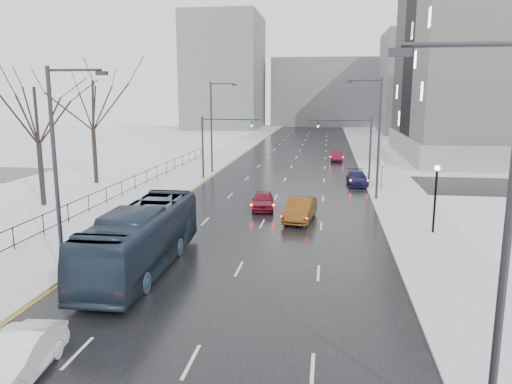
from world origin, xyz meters
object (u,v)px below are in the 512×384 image
at_px(streetlight_l_near, 59,162).
at_px(mast_signal_left, 213,140).
at_px(lamppost_r_mid, 436,189).
at_px(sedan_right_far, 357,178).
at_px(sedan_center_near, 263,200).
at_px(bus, 142,238).
at_px(mast_signal_right, 359,142).
at_px(tree_park_d, 44,206).
at_px(sedan_right_near, 300,209).
at_px(streetlight_l_far, 213,123).
at_px(sedan_right_distant, 337,156).
at_px(streetlight_r_near, 497,234).
at_px(sedan_left_near, 17,359).
at_px(no_uturn_sign, 382,167).
at_px(tree_park_e, 97,184).
at_px(streetlight_r_mid, 376,133).

distance_m(streetlight_l_near, mast_signal_left, 28.05).
bearing_deg(lamppost_r_mid, sedan_right_far, 102.62).
relative_size(mast_signal_left, sedan_center_near, 1.61).
distance_m(bus, sedan_right_far, 28.36).
bearing_deg(mast_signal_left, sedan_right_far, -4.03).
distance_m(streetlight_l_near, mast_signal_right, 32.03).
distance_m(tree_park_d, mast_signal_left, 17.96).
height_order(tree_park_d, bus, tree_park_d).
height_order(lamppost_r_mid, mast_signal_right, mast_signal_right).
bearing_deg(mast_signal_right, sedan_right_near, -107.04).
distance_m(streetlight_l_far, mast_signal_right, 16.07).
xyz_separation_m(streetlight_l_near, bus, (3.37, 1.29, -3.96)).
height_order(tree_park_d, sedan_right_distant, tree_park_d).
height_order(streetlight_l_far, sedan_center_near, streetlight_l_far).
bearing_deg(sedan_right_far, bus, -117.92).
distance_m(streetlight_r_near, sedan_right_near, 23.48).
bearing_deg(sedan_left_near, sedan_right_distant, 73.50).
bearing_deg(mast_signal_left, tree_park_d, -126.80).
distance_m(streetlight_l_far, mast_signal_left, 4.36).
relative_size(streetlight_l_far, sedan_center_near, 2.48).
height_order(streetlight_l_near, sedan_right_distant, streetlight_l_near).
distance_m(no_uturn_sign, sedan_left_near, 35.76).
distance_m(mast_signal_left, sedan_right_distant, 21.17).
distance_m(tree_park_e, streetlight_l_near, 26.61).
xyz_separation_m(tree_park_d, streetlight_l_far, (9.63, 18.00, 5.62)).
xyz_separation_m(streetlight_l_far, sedan_left_near, (3.14, -40.77, -4.87)).
bearing_deg(mast_signal_right, tree_park_e, -171.10).
distance_m(lamppost_r_mid, sedan_center_near, 12.90).
relative_size(tree_park_e, sedan_right_far, 2.95).
bearing_deg(mast_signal_right, sedan_right_distant, 96.28).
distance_m(streetlight_l_near, sedan_right_distant, 46.80).
distance_m(tree_park_e, sedan_left_near, 35.33).
relative_size(streetlight_r_mid, sedan_center_near, 2.48).
height_order(streetlight_l_near, mast_signal_right, streetlight_l_near).
relative_size(lamppost_r_mid, bus, 0.37).
relative_size(tree_park_e, streetlight_l_near, 1.35).
height_order(tree_park_d, no_uturn_sign, tree_park_d).
xyz_separation_m(tree_park_d, streetlight_r_near, (25.97, -24.00, 5.62)).
xyz_separation_m(lamppost_r_mid, sedan_left_near, (-16.02, -18.77, -2.20)).
distance_m(bus, sedan_right_distant, 44.42).
distance_m(tree_park_e, streetlight_l_far, 14.01).
relative_size(tree_park_d, bus, 1.08).
bearing_deg(sedan_right_far, lamppost_r_mid, -80.26).
bearing_deg(sedan_right_near, streetlight_r_mid, 60.90).
xyz_separation_m(no_uturn_sign, sedan_left_near, (-14.22, -32.77, -1.56)).
xyz_separation_m(streetlight_r_mid, no_uturn_sign, (1.03, 4.00, -3.32)).
xyz_separation_m(streetlight_l_near, sedan_left_near, (3.14, -8.77, -4.87)).
height_order(mast_signal_left, bus, mast_signal_left).
relative_size(tree_park_d, mast_signal_right, 1.92).
height_order(streetlight_l_far, sedan_left_near, streetlight_l_far).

